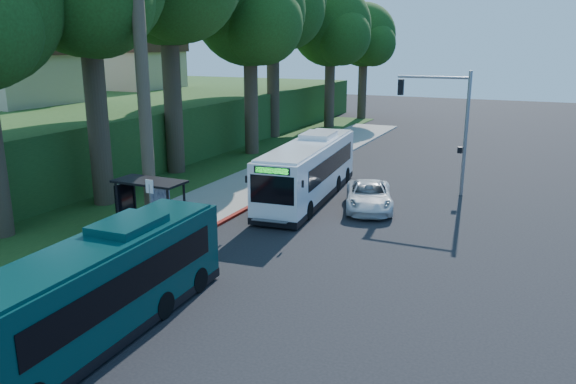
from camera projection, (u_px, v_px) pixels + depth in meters
The scene contains 15 objects.
ground at pixel (320, 236), 25.39m from camera, with size 140.00×140.00×0.00m, color black.
sidewalk at pixel (185, 215), 28.30m from camera, with size 4.50×70.00×0.12m, color gray.
red_curb at pixel (176, 247), 23.86m from camera, with size 0.25×30.00×0.13m, color maroon.
grass_verge at pixel (155, 183), 34.99m from camera, with size 8.00×70.00×0.06m, color #234719.
bus_shelter at pixel (148, 195), 25.32m from camera, with size 3.20×1.51×2.55m.
stop_sign_pole at pixel (151, 206), 22.62m from camera, with size 0.35×0.06×3.17m.
traffic_signal_pole at pixel (448, 117), 31.54m from camera, with size 4.10×0.30×7.00m.
hillside_backdrop at pixel (101, 115), 48.58m from camera, with size 24.00×60.00×8.80m.
tree_2 at pixel (251, 15), 41.52m from camera, with size 8.82×8.40×15.12m.
tree_3 at pixel (274, 1), 48.97m from camera, with size 10.08×9.60×17.28m.
tree_4 at pixel (332, 30), 55.59m from camera, with size 8.40×8.00×14.14m.
tree_5 at pixel (365, 38), 62.43m from camera, with size 7.35×7.00×12.86m.
white_bus at pixel (309, 169), 31.20m from camera, with size 3.55×11.73×3.44m.
teal_bus at pixel (95, 290), 16.18m from camera, with size 2.68×10.73×3.17m.
pickup at pixel (369, 196), 29.38m from camera, with size 2.33×5.06×1.41m, color silver.
Camera 1 is at (8.65, -22.47, 8.45)m, focal length 35.00 mm.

